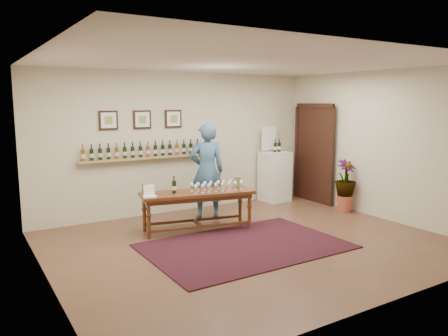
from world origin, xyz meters
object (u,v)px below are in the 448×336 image
display_pedestal (275,176)px  potted_plant (345,186)px  tasting_table (197,197)px  person (207,171)px

display_pedestal → potted_plant: bearing=-69.9°
tasting_table → display_pedestal: size_ratio=1.83×
display_pedestal → person: size_ratio=0.61×
tasting_table → potted_plant: size_ratio=2.20×
tasting_table → potted_plant: bearing=3.9°
person → display_pedestal: bearing=-147.0°
tasting_table → person: size_ratio=1.11×
potted_plant → person: (-2.57, 1.11, 0.37)m
potted_plant → display_pedestal: bearing=110.1°
display_pedestal → tasting_table: bearing=-156.5°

